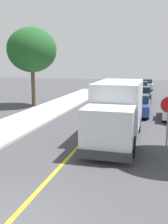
% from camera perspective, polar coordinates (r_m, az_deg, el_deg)
% --- Properties ---
extents(centre_line_yellow, '(0.16, 56.00, 0.01)m').
position_cam_1_polar(centre_line_yellow, '(16.23, 1.77, -4.37)').
color(centre_line_yellow, gold).
rests_on(centre_line_yellow, ground).
extents(box_truck, '(2.43, 7.19, 3.20)m').
position_cam_1_polar(box_truck, '(14.36, 7.28, 0.74)').
color(box_truck, silver).
rests_on(box_truck, ground).
extents(parked_car_near, '(1.81, 4.40, 1.67)m').
position_cam_1_polar(parked_car_near, '(21.71, 11.90, 1.42)').
color(parked_car_near, '#2D4793').
rests_on(parked_car_near, ground).
extents(parked_car_mid, '(1.97, 4.47, 1.67)m').
position_cam_1_polar(parked_car_mid, '(29.00, 12.68, 3.73)').
color(parked_car_mid, black).
rests_on(parked_car_mid, ground).
extents(parked_car_far, '(1.92, 4.45, 1.67)m').
position_cam_1_polar(parked_car_far, '(36.15, 12.41, 5.11)').
color(parked_car_far, '#4C564C').
rests_on(parked_car_far, ground).
extents(parked_car_furthest, '(1.93, 4.45, 1.67)m').
position_cam_1_polar(parked_car_furthest, '(41.80, 13.59, 5.81)').
color(parked_car_furthest, '#B7B7BC').
rests_on(parked_car_furthest, ground).
extents(stop_sign, '(0.80, 0.10, 2.65)m').
position_cam_1_polar(stop_sign, '(13.23, 18.01, -0.19)').
color(stop_sign, gray).
rests_on(stop_sign, ground).
extents(street_tree_down_block, '(4.69, 4.69, 7.52)m').
position_cam_1_polar(street_tree_down_block, '(25.86, -11.36, 13.17)').
color(street_tree_down_block, brown).
rests_on(street_tree_down_block, ground).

